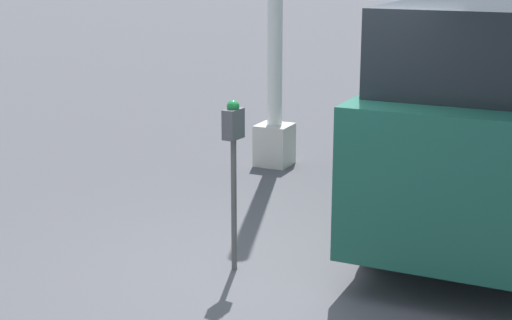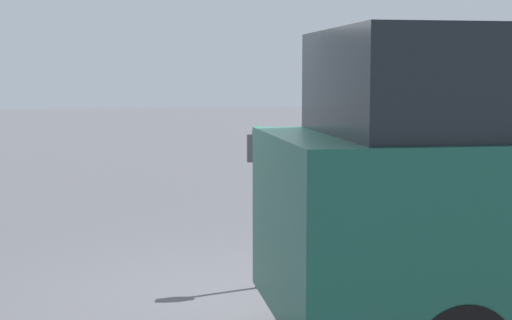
# 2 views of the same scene
# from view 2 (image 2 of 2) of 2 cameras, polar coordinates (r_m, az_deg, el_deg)

# --- Properties ---
(ground_plane) EXTENTS (80.00, 80.00, 0.00)m
(ground_plane) POSITION_cam_2_polar(r_m,az_deg,el_deg) (7.14, 1.17, -10.15)
(ground_plane) COLOR #4C4C51
(parking_meter_near) EXTENTS (0.21, 0.13, 1.54)m
(parking_meter_near) POSITION_cam_2_polar(r_m,az_deg,el_deg) (7.31, 0.13, -0.67)
(parking_meter_near) COLOR #4C4C4C
(parking_meter_near) RESTS_ON ground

